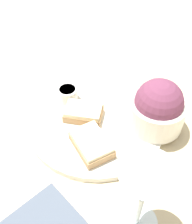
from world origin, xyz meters
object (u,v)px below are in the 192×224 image
Objects in this scene: cheese_toast_near at (92,144)px; cheese_toast_far at (83,113)px; salad_bowl at (158,108)px; sauce_ramekin at (67,94)px; wine_glass at (145,189)px.

cheese_toast_near and cheese_toast_far have the same top height.
cheese_toast_far is (-0.07, 0.05, 0.00)m from cheese_toast_near.
salad_bowl is 0.15m from cheese_toast_far.
sauce_ramekin is at bearing 169.63° from cheese_toast_far.
salad_bowl reaches higher than cheese_toast_near.
cheese_toast_near is 1.06× the size of cheese_toast_far.
cheese_toast_near is 0.65× the size of wine_glass.
sauce_ramekin is 0.15m from cheese_toast_near.
cheese_toast_far is at bearing -10.37° from sauce_ramekin.
cheese_toast_near is (0.13, -0.06, -0.01)m from sauce_ramekin.
wine_glass is at bearing -21.71° from sauce_ramekin.
salad_bowl is at bearing 68.62° from cheese_toast_near.
cheese_toast_far is at bearing -144.36° from salad_bowl.
wine_glass is at bearing -62.76° from salad_bowl.
sauce_ramekin reaches higher than cheese_toast_near.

